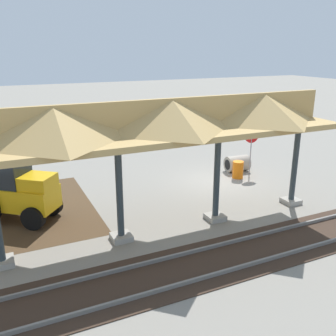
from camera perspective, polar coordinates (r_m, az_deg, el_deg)
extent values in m
plane|color=gray|center=(19.36, 7.65, -2.02)|extent=(120.00, 120.00, 0.00)
cube|color=#9E998E|center=(17.38, 18.22, -4.79)|extent=(0.70, 0.70, 0.20)
cylinder|color=#2D383D|center=(16.82, 18.77, 0.57)|extent=(0.24, 0.24, 3.60)
cube|color=#9E998E|center=(15.12, 7.19, -7.43)|extent=(0.70, 0.70, 0.20)
cylinder|color=#2D383D|center=(14.48, 7.45, -1.33)|extent=(0.24, 0.24, 3.60)
cube|color=#9E998E|center=(13.63, -7.12, -10.40)|extent=(0.70, 0.70, 0.20)
cylinder|color=#2D383D|center=(12.92, -7.40, -3.74)|extent=(0.24, 0.24, 3.60)
cube|color=#9E998E|center=(13.16, -23.90, -13.02)|extent=(0.70, 0.70, 0.20)
cube|color=tan|center=(12.35, -7.75, 4.49)|extent=(16.82, 3.20, 0.20)
cube|color=tan|center=(12.22, -7.88, 7.46)|extent=(16.82, 0.20, 1.10)
pyramid|color=tan|center=(15.00, 14.24, 8.99)|extent=(3.51, 3.20, 1.10)
pyramid|color=tan|center=(12.92, 0.48, 8.18)|extent=(3.51, 3.20, 1.10)
pyramid|color=tan|center=(11.80, -17.00, 6.49)|extent=(3.51, 3.20, 1.10)
cube|color=slate|center=(15.24, 19.30, -8.24)|extent=(60.00, 0.08, 0.15)
cube|color=slate|center=(14.39, 23.28, -10.34)|extent=(60.00, 0.08, 0.15)
cube|color=#38281E|center=(14.83, 21.20, -9.48)|extent=(60.00, 2.58, 0.03)
cylinder|color=gray|center=(20.43, 12.46, 2.17)|extent=(0.06, 0.06, 2.31)
cylinder|color=red|center=(20.20, 12.64, 4.80)|extent=(0.75, 0.20, 0.76)
cube|color=#EAB214|center=(15.85, -22.10, -4.03)|extent=(3.31, 3.01, 0.90)
cube|color=#1E262D|center=(15.61, -23.18, -0.01)|extent=(1.75, 1.73, 1.40)
cube|color=#EAB214|center=(15.06, -19.22, -1.98)|extent=(1.58, 1.57, 0.50)
cylinder|color=black|center=(17.03, -23.27, -3.67)|extent=(1.28, 1.11, 1.40)
cylinder|color=black|center=(15.96, -17.35, -5.37)|extent=(0.89, 0.80, 0.90)
cylinder|color=black|center=(14.97, -19.85, -7.21)|extent=(0.89, 0.80, 0.90)
cylinder|color=#9E9384|center=(20.99, 10.51, 0.68)|extent=(1.29, 0.95, 0.88)
cylinder|color=black|center=(20.68, 9.04, 0.49)|extent=(0.06, 0.57, 0.57)
cylinder|color=orange|center=(19.89, 10.61, -0.26)|extent=(0.56, 0.56, 0.90)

